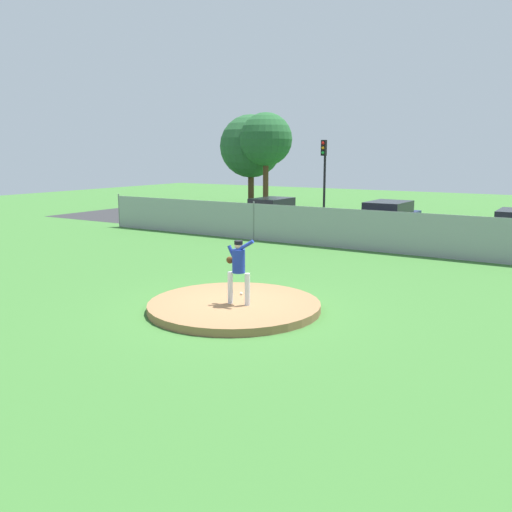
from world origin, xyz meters
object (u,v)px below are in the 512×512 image
baseball (241,293)px  parked_car_navy (388,219)px  traffic_light_near (324,166)px  traffic_cone_orange (310,227)px  parked_car_champagne (272,213)px  pitcher_youth (238,265)px

baseball → parked_car_navy: parked_car_navy is taller
traffic_light_near → traffic_cone_orange: bearing=-71.6°
baseball → traffic_cone_orange: 13.57m
parked_car_champagne → traffic_light_near: 5.05m
baseball → traffic_light_near: 19.05m
pitcher_youth → traffic_light_near: (-6.46, 18.65, 2.00)m
traffic_light_near → pitcher_youth: bearing=-70.9°
pitcher_youth → traffic_cone_orange: 14.52m
baseball → parked_car_champagne: bearing=117.4°
traffic_cone_orange → baseball: bearing=-71.3°
baseball → parked_car_champagne: parked_car_champagne is taller
parked_car_navy → traffic_light_near: traffic_light_near is taller
pitcher_youth → parked_car_navy: pitcher_youth is taller
baseball → parked_car_navy: bearing=93.1°
parked_car_navy → traffic_cone_orange: (-3.58, -1.19, -0.53)m
baseball → traffic_light_near: (-6.00, 17.83, 2.96)m
baseball → traffic_cone_orange: size_ratio=0.13×
baseball → parked_car_navy: (-0.77, 14.05, 0.55)m
traffic_cone_orange → parked_car_champagne: bearing=165.7°
traffic_light_near → parked_car_navy: bearing=-35.9°
pitcher_youth → baseball: pitcher_youth is taller
pitcher_youth → parked_car_champagne: (-7.46, 14.35, -0.45)m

